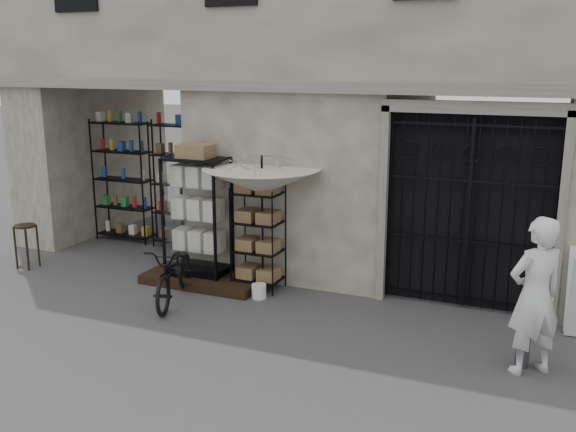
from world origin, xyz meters
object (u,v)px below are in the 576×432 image
at_px(bicycle, 176,301).
at_px(steel_bollard, 524,332).
at_px(wooden_stool, 27,245).
at_px(shopkeeper, 528,372).
at_px(wire_rack, 258,239).
at_px(white_bucket, 259,291).
at_px(market_umbrella, 262,174).
at_px(display_cabinet, 197,222).

distance_m(bicycle, steel_bollard, 5.10).
xyz_separation_m(wooden_stool, shopkeeper, (8.53, -0.74, -0.42)).
bearing_deg(shopkeeper, wooden_stool, -43.59).
bearing_deg(shopkeeper, wire_rack, -56.80).
height_order(white_bucket, steel_bollard, steel_bollard).
bearing_deg(market_umbrella, display_cabinet, -178.61).
bearing_deg(steel_bollard, white_bucket, 167.95).
height_order(wire_rack, steel_bollard, wire_rack).
height_order(display_cabinet, white_bucket, display_cabinet).
relative_size(white_bucket, steel_bollard, 0.26).
relative_size(wire_rack, market_umbrella, 0.64).
bearing_deg(steel_bollard, wire_rack, 163.06).
bearing_deg(wooden_stool, wire_rack, 8.64).
xyz_separation_m(bicycle, steel_bollard, (5.08, -0.21, 0.45)).
relative_size(market_umbrella, shopkeeper, 1.38).
bearing_deg(wire_rack, steel_bollard, -38.63).
xyz_separation_m(display_cabinet, shopkeeper, (5.32, -1.32, -1.03)).
distance_m(bicycle, shopkeeper, 5.17).
xyz_separation_m(white_bucket, shopkeeper, (4.03, -0.97, -0.11)).
height_order(white_bucket, shopkeeper, shopkeeper).
distance_m(display_cabinet, white_bucket, 1.62).
bearing_deg(bicycle, market_umbrella, 28.05).
distance_m(wooden_stool, steel_bollard, 8.47).
relative_size(white_bucket, shopkeeper, 0.12).
distance_m(wire_rack, wooden_stool, 4.36).
bearing_deg(bicycle, shopkeeper, -20.55).
height_order(market_umbrella, bicycle, market_umbrella).
distance_m(market_umbrella, steel_bollard, 4.48).
relative_size(wire_rack, shopkeeper, 0.88).
height_order(display_cabinet, shopkeeper, display_cabinet).
bearing_deg(display_cabinet, steel_bollard, 9.48).
height_order(market_umbrella, shopkeeper, market_umbrella).
distance_m(wire_rack, shopkeeper, 4.54).
bearing_deg(bicycle, display_cabinet, 82.69).
bearing_deg(market_umbrella, shopkeeper, -18.02).
xyz_separation_m(wire_rack, market_umbrella, (0.10, -0.04, 1.08)).
height_order(display_cabinet, wooden_stool, display_cabinet).
xyz_separation_m(display_cabinet, bicycle, (0.16, -0.98, -1.03)).
xyz_separation_m(white_bucket, steel_bollard, (3.95, -0.84, 0.34)).
relative_size(wire_rack, white_bucket, 7.26).
height_order(wooden_stool, shopkeeper, wooden_stool).
bearing_deg(white_bucket, wooden_stool, -177.08).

